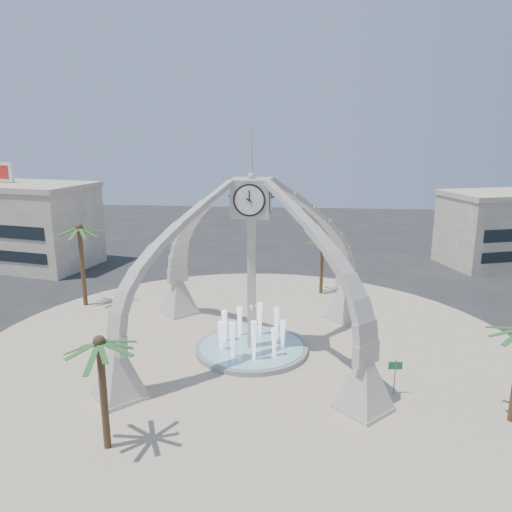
# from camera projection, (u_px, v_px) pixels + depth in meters

# --- Properties ---
(ground) EXTENTS (140.00, 140.00, 0.00)m
(ground) POSITION_uv_depth(u_px,v_px,m) (252.00, 352.00, 35.67)
(ground) COLOR #282828
(ground) RESTS_ON ground
(plaza) EXTENTS (40.00, 40.00, 0.06)m
(plaza) POSITION_uv_depth(u_px,v_px,m) (252.00, 351.00, 35.67)
(plaza) COLOR #C3B091
(plaza) RESTS_ON ground
(clock_tower) EXTENTS (17.94, 17.94, 16.30)m
(clock_tower) POSITION_uv_depth(u_px,v_px,m) (252.00, 264.00, 34.09)
(clock_tower) COLOR beige
(clock_tower) RESTS_ON ground
(fountain) EXTENTS (8.00, 8.00, 3.62)m
(fountain) POSITION_uv_depth(u_px,v_px,m) (252.00, 348.00, 35.60)
(fountain) COLOR gray
(fountain) RESTS_ON ground
(building_nw) EXTENTS (23.75, 13.73, 11.90)m
(building_nw) POSITION_uv_depth(u_px,v_px,m) (1.00, 223.00, 58.72)
(building_nw) COLOR beige
(building_nw) RESTS_ON ground
(palm_west) EXTENTS (5.03, 5.03, 7.97)m
(palm_west) POSITION_uv_depth(u_px,v_px,m) (79.00, 229.00, 43.43)
(palm_west) COLOR brown
(palm_west) RESTS_ON ground
(palm_north) EXTENTS (4.47, 4.47, 6.28)m
(palm_north) POSITION_uv_depth(u_px,v_px,m) (323.00, 238.00, 47.05)
(palm_north) COLOR brown
(palm_north) RESTS_ON ground
(palm_south) EXTENTS (5.04, 5.04, 6.43)m
(palm_south) POSITION_uv_depth(u_px,v_px,m) (99.00, 343.00, 23.45)
(palm_south) COLOR brown
(palm_south) RESTS_ON ground
(street_sign) EXTENTS (0.85, 0.09, 2.30)m
(street_sign) POSITION_uv_depth(u_px,v_px,m) (395.00, 370.00, 29.39)
(street_sign) COLOR slate
(street_sign) RESTS_ON ground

